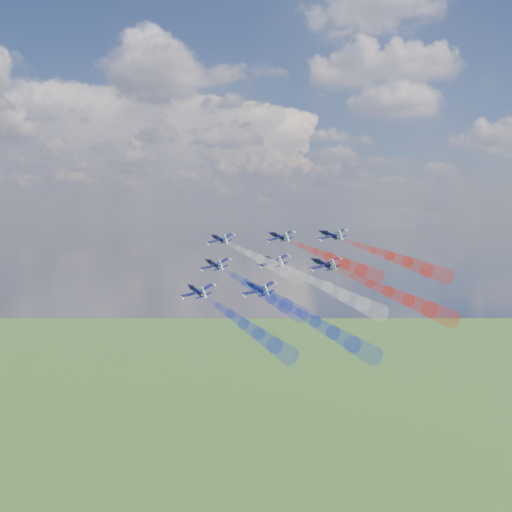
# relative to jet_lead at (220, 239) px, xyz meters

# --- Properties ---
(jet_lead) EXTENTS (14.22, 14.68, 7.81)m
(jet_lead) POSITION_rel_jet_lead_xyz_m (0.00, 0.00, 0.00)
(jet_lead) COLOR black
(trail_lead) EXTENTS (23.89, 33.29, 11.79)m
(trail_lead) POSITION_rel_jet_lead_xyz_m (12.82, -19.24, -4.50)
(trail_lead) COLOR white
(jet_inner_left) EXTENTS (14.22, 14.68, 7.81)m
(jet_inner_left) POSITION_rel_jet_lead_xyz_m (0.25, -14.71, -6.35)
(jet_inner_left) COLOR black
(trail_inner_left) EXTENTS (23.89, 33.29, 11.79)m
(trail_inner_left) POSITION_rel_jet_lead_xyz_m (13.07, -33.95, -10.85)
(trail_inner_left) COLOR #182CCC
(jet_inner_right) EXTENTS (14.22, 14.68, 7.81)m
(jet_inner_right) POSITION_rel_jet_lead_xyz_m (17.63, -5.92, 0.91)
(jet_inner_right) COLOR black
(trail_inner_right) EXTENTS (23.89, 33.29, 11.79)m
(trail_inner_right) POSITION_rel_jet_lead_xyz_m (30.46, -25.16, -3.59)
(trail_inner_right) COLOR red
(jet_outer_left) EXTENTS (14.22, 14.68, 7.81)m
(jet_outer_left) POSITION_rel_jet_lead_xyz_m (-1.96, -30.83, -11.66)
(jet_outer_left) COLOR black
(trail_outer_left) EXTENTS (23.89, 33.29, 11.79)m
(trail_outer_left) POSITION_rel_jet_lead_xyz_m (10.86, -50.07, -16.16)
(trail_outer_left) COLOR #182CCC
(jet_center_third) EXTENTS (14.22, 14.68, 7.81)m
(jet_center_third) POSITION_rel_jet_lead_xyz_m (16.25, -20.76, -4.99)
(jet_center_third) COLOR black
(trail_center_third) EXTENTS (23.89, 33.29, 11.79)m
(trail_center_third) POSITION_rel_jet_lead_xyz_m (29.08, -40.00, -9.49)
(trail_center_third) COLOR white
(jet_outer_right) EXTENTS (14.22, 14.68, 7.81)m
(jet_outer_right) POSITION_rel_jet_lead_xyz_m (31.88, -10.73, 1.55)
(jet_outer_right) COLOR black
(trail_outer_right) EXTENTS (23.89, 33.29, 11.79)m
(trail_outer_right) POSITION_rel_jet_lead_xyz_m (44.70, -29.97, -2.96)
(trail_outer_right) COLOR red
(jet_rear_left) EXTENTS (14.22, 14.68, 7.81)m
(jet_rear_left) POSITION_rel_jet_lead_xyz_m (13.11, -34.39, -10.62)
(jet_rear_left) COLOR black
(trail_rear_left) EXTENTS (23.89, 33.29, 11.79)m
(trail_rear_left) POSITION_rel_jet_lead_xyz_m (25.93, -53.63, -15.12)
(trail_rear_left) COLOR #182CCC
(jet_rear_right) EXTENTS (14.22, 14.68, 7.81)m
(jet_rear_right) POSITION_rel_jet_lead_xyz_m (29.16, -25.60, -5.29)
(jet_rear_right) COLOR black
(trail_rear_right) EXTENTS (23.89, 33.29, 11.79)m
(trail_rear_right) POSITION_rel_jet_lead_xyz_m (41.98, -44.84, -9.79)
(trail_rear_right) COLOR red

